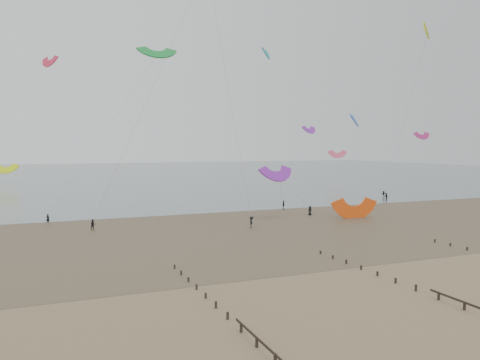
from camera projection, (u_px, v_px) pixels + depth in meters
name	position (u px, v px, depth m)	size (l,w,h in m)	color
ground	(353.00, 285.00, 43.72)	(500.00, 500.00, 0.00)	brown
sea_and_shore	(200.00, 228.00, 73.90)	(500.00, 665.00, 0.03)	#475654
kitesurfer_lead	(48.00, 219.00, 78.83)	(0.58, 0.38, 1.60)	black
kitesurfers	(274.00, 208.00, 91.40)	(106.62, 31.17, 1.89)	black
grounded_kite	(354.00, 218.00, 84.82)	(7.50, 3.93, 5.72)	#FF5110
kites_airborne	(119.00, 109.00, 120.87)	(234.88, 119.25, 42.70)	red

